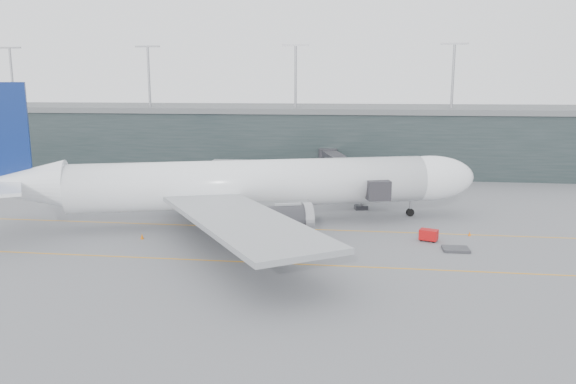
# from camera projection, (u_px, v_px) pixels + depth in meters

# --- Properties ---
(ground) EXTENTS (320.00, 320.00, 0.00)m
(ground) POSITION_uv_depth(u_px,v_px,m) (226.00, 220.00, 86.34)
(ground) COLOR slate
(ground) RESTS_ON ground
(taxiline_a) EXTENTS (160.00, 0.25, 0.02)m
(taxiline_a) POSITION_uv_depth(u_px,v_px,m) (219.00, 226.00, 82.44)
(taxiline_a) COLOR orange
(taxiline_a) RESTS_ON ground
(taxiline_b) EXTENTS (160.00, 0.25, 0.02)m
(taxiline_b) POSITION_uv_depth(u_px,v_px,m) (186.00, 259.00, 66.87)
(taxiline_b) COLOR orange
(taxiline_b) RESTS_ON ground
(taxiline_lead_main) EXTENTS (0.25, 60.00, 0.02)m
(taxiline_lead_main) POSITION_uv_depth(u_px,v_px,m) (277.00, 195.00, 105.15)
(taxiline_lead_main) COLOR orange
(taxiline_lead_main) RESTS_ON ground
(terminal) EXTENTS (240.00, 36.00, 29.00)m
(terminal) POSITION_uv_depth(u_px,v_px,m) (280.00, 136.00, 141.34)
(terminal) COLOR #1F2A2A
(terminal) RESTS_ON ground
(main_aircraft) EXTENTS (72.57, 66.82, 20.83)m
(main_aircraft) POSITION_uv_depth(u_px,v_px,m) (249.00, 185.00, 83.12)
(main_aircraft) COLOR white
(main_aircraft) RESTS_ON ground
(jet_bridge) EXTENTS (13.97, 43.73, 6.71)m
(jet_bridge) POSITION_uv_depth(u_px,v_px,m) (352.00, 167.00, 106.45)
(jet_bridge) COLOR #2B2A2F
(jet_bridge) RESTS_ON ground
(gse_cart) EXTENTS (2.68, 2.19, 1.58)m
(gse_cart) POSITION_uv_depth(u_px,v_px,m) (429.00, 235.00, 74.51)
(gse_cart) COLOR #B30C0E
(gse_cart) RESTS_ON ground
(baggage_dolly) EXTENTS (3.29, 2.66, 0.32)m
(baggage_dolly) POSITION_uv_depth(u_px,v_px,m) (456.00, 249.00, 70.39)
(baggage_dolly) COLOR #323237
(baggage_dolly) RESTS_ON ground
(uld_a) EXTENTS (2.56, 2.26, 1.99)m
(uld_a) POSITION_uv_depth(u_px,v_px,m) (207.00, 201.00, 95.41)
(uld_a) COLOR #323237
(uld_a) RESTS_ON ground
(uld_b) EXTENTS (2.34, 1.92, 2.04)m
(uld_b) POSITION_uv_depth(u_px,v_px,m) (233.00, 199.00, 96.66)
(uld_b) COLOR #323237
(uld_b) RESTS_ON ground
(uld_c) EXTENTS (2.59, 2.22, 2.09)m
(uld_c) POSITION_uv_depth(u_px,v_px,m) (249.00, 198.00, 97.27)
(uld_c) COLOR #323237
(uld_c) RESTS_ON ground
(cone_nose) EXTENTS (0.41, 0.41, 0.66)m
(cone_nose) POSITION_uv_depth(u_px,v_px,m) (470.00, 234.00, 77.14)
(cone_nose) COLOR orange
(cone_nose) RESTS_ON ground
(cone_wing_stbd) EXTENTS (0.40, 0.40, 0.64)m
(cone_wing_stbd) POSITION_uv_depth(u_px,v_px,m) (251.00, 253.00, 68.42)
(cone_wing_stbd) COLOR orange
(cone_wing_stbd) RESTS_ON ground
(cone_wing_port) EXTENTS (0.46, 0.46, 0.73)m
(cone_wing_port) POSITION_uv_depth(u_px,v_px,m) (305.00, 203.00, 96.44)
(cone_wing_port) COLOR #CA460B
(cone_wing_port) RESTS_ON ground
(cone_tail) EXTENTS (0.49, 0.49, 0.77)m
(cone_tail) POSITION_uv_depth(u_px,v_px,m) (142.00, 236.00, 75.56)
(cone_tail) COLOR #CE610B
(cone_tail) RESTS_ON ground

